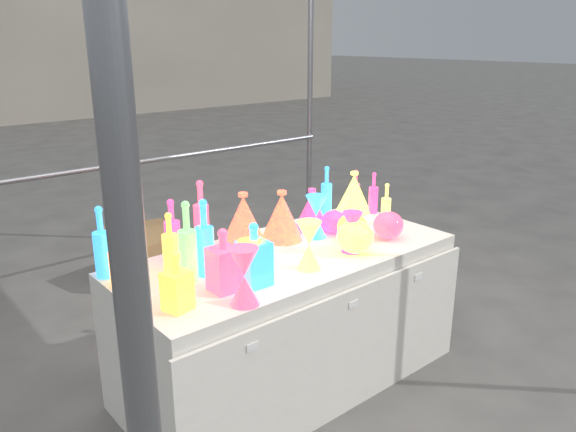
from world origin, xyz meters
TOP-DOWN VIEW (x-y plane):
  - ground at (0.00, 0.00)m, footprint 80.00×80.00m
  - display_table at (0.00, -0.01)m, footprint 1.84×0.83m
  - cardboard_box_closed at (0.02, 1.72)m, footprint 0.55×0.45m
  - cardboard_box_flat at (0.41, 2.76)m, footprint 0.72×0.57m
  - bottle_0 at (-0.85, 0.17)m, footprint 0.09×0.09m
  - bottle_1 at (-0.85, 0.32)m, footprint 0.09×0.09m
  - bottle_2 at (-0.30, 0.35)m, footprint 0.11×0.11m
  - bottle_3 at (-0.49, 0.32)m, footprint 0.09×0.09m
  - bottle_4 at (-0.80, 0.25)m, footprint 0.07×0.07m
  - bottle_5 at (-0.58, 0.01)m, footprint 0.09×0.09m
  - bottle_6 at (-0.58, 0.18)m, footprint 0.09×0.09m
  - bottle_7 at (-0.48, 0.03)m, footprint 0.09×0.09m
  - decanter_0 at (-0.75, -0.20)m, footprint 0.12×0.12m
  - decanter_1 at (-0.50, -0.17)m, footprint 0.12×0.12m
  - decanter_2 at (-0.37, -0.20)m, footprint 0.13×0.13m
  - hourglass_0 at (-0.52, -0.34)m, footprint 0.14×0.14m
  - hourglass_1 at (0.26, -0.20)m, footprint 0.12×0.12m
  - hourglass_2 at (-0.06, -0.22)m, footprint 0.15×0.15m
  - hourglass_3 at (-0.37, -0.21)m, footprint 0.13×0.13m
  - hourglass_4 at (-0.40, -0.21)m, footprint 0.12×0.12m
  - hourglass_5 at (0.27, 0.08)m, footprint 0.14×0.14m
  - globe_0 at (0.40, -0.08)m, footprint 0.20×0.20m
  - globe_1 at (0.27, -0.22)m, footprint 0.21×0.21m
  - globe_2 at (0.56, -0.19)m, footprint 0.18×0.18m
  - globe_3 at (0.40, 0.07)m, footprint 0.15×0.15m
  - lampshade_0 at (0.11, 0.18)m, footprint 0.24×0.24m
  - lampshade_1 at (-0.08, 0.28)m, footprint 0.30×0.30m
  - lampshade_2 at (0.35, 0.20)m, footprint 0.24×0.24m
  - lampshade_3 at (0.78, 0.28)m, footprint 0.27×0.27m
  - bottle_8 at (0.61, 0.36)m, footprint 0.08×0.08m
  - bottle_9 at (0.86, 0.34)m, footprint 0.06×0.06m
  - bottle_10 at (0.86, 0.18)m, footprint 0.08×0.08m
  - bottle_11 at (0.74, -0.02)m, footprint 0.07×0.07m

SIDE VIEW (x-z plane):
  - ground at x=0.00m, z-range 0.00..0.00m
  - cardboard_box_flat at x=0.41m, z-range 0.00..0.05m
  - cardboard_box_closed at x=0.02m, z-range 0.00..0.35m
  - display_table at x=0.00m, z-range 0.00..0.75m
  - globe_3 at x=0.40m, z-range 0.75..0.87m
  - globe_0 at x=0.40m, z-range 0.75..0.88m
  - globe_2 at x=0.56m, z-range 0.75..0.89m
  - globe_1 at x=0.27m, z-range 0.75..0.90m
  - hourglass_3 at x=-0.37m, z-range 0.75..0.96m
  - hourglass_1 at x=0.26m, z-range 0.75..0.97m
  - hourglass_4 at x=-0.40m, z-range 0.75..0.97m
  - hourglass_2 at x=-0.06m, z-range 0.75..0.99m
  - hourglass_5 at x=0.27m, z-range 0.75..0.99m
  - lampshade_2 at x=0.35m, z-range 0.75..0.99m
  - bottle_9 at x=0.86m, z-range 0.75..1.00m
  - hourglass_0 at x=-0.52m, z-range 0.75..1.00m
  - bottle_11 at x=0.74m, z-range 0.75..1.00m
  - decanter_0 at x=-0.75m, z-range 0.75..1.01m
  - lampshade_3 at x=0.78m, z-range 0.75..1.01m
  - bottle_10 at x=0.86m, z-range 0.75..1.02m
  - bottle_0 at x=-0.85m, z-range 0.75..1.02m
  - lampshade_0 at x=0.11m, z-range 0.75..1.03m
  - lampshade_1 at x=-0.08m, z-range 0.75..1.03m
  - decanter_1 at x=-0.50m, z-range 0.75..1.04m
  - bottle_6 at x=-0.58m, z-range 0.75..1.04m
  - decanter_2 at x=-0.37m, z-range 0.75..1.05m
  - bottle_4 at x=-0.80m, z-range 0.75..1.05m
  - bottle_8 at x=0.61m, z-range 0.75..1.06m
  - bottle_3 at x=-0.49m, z-range 0.75..1.06m
  - bottle_1 at x=-0.85m, z-range 0.75..1.09m
  - bottle_2 at x=-0.30m, z-range 0.75..1.12m
  - bottle_7 at x=-0.48m, z-range 0.75..1.12m
  - bottle_5 at x=-0.58m, z-range 0.75..1.14m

